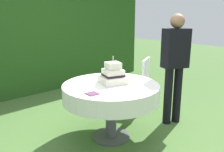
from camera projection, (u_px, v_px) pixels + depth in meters
ground_plane at (111, 137)px, 3.25m from camera, size 20.00×20.00×0.00m
foliage_hedge at (22, 26)px, 4.75m from camera, size 6.06×0.49×2.72m
cake_table at (111, 93)px, 3.10m from camera, size 1.23×1.23×0.73m
wedding_cake at (113, 75)px, 3.11m from camera, size 0.40×0.40×0.35m
serving_plate_near at (120, 76)px, 3.45m from camera, size 0.12×0.12×0.01m
serving_plate_far at (98, 76)px, 3.42m from camera, size 0.13×0.13×0.01m
napkin_stack at (92, 94)px, 2.70m from camera, size 0.14×0.14×0.01m
garden_chair at (140, 79)px, 4.04m from camera, size 0.54×0.54×0.89m
standing_person at (175, 62)px, 3.46m from camera, size 0.41×0.32×1.60m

